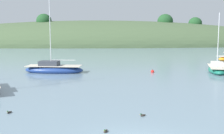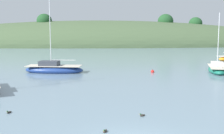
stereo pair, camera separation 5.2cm
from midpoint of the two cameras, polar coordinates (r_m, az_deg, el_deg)
name	(u,v)px [view 2 (the right image)]	position (r m, az deg, el deg)	size (l,w,h in m)	color
far_shoreline_hill	(101,45)	(106.32, -2.21, 4.40)	(150.00, 36.00, 21.19)	#425638
sailboat_yellow_far	(54,69)	(36.96, -11.76, -0.42)	(7.90, 3.65, 10.26)	navy
sailboat_orange_cutter	(217,69)	(39.09, 20.69, -0.41)	(4.08, 6.85, 7.93)	#196B56
mooring_buoy_inner	(153,72)	(36.61, 8.31, -0.93)	(0.44, 0.44, 0.54)	red
duck_trailing	(142,115)	(17.91, 6.28, -9.76)	(0.41, 0.30, 0.24)	#2D2823
duck_straggler	(105,131)	(15.13, -1.32, -12.95)	(0.30, 0.41, 0.24)	#2D2823
duck_lone_left	(9,112)	(19.60, -20.18, -8.67)	(0.32, 0.40, 0.24)	#2D2823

